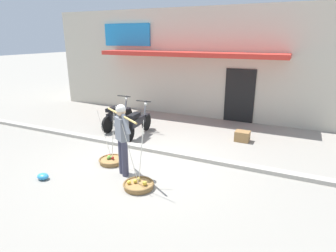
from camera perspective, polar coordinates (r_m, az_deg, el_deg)
name	(u,v)px	position (r m, az deg, el deg)	size (l,w,h in m)	color
ground_plane	(147,162)	(7.45, -4.30, -7.18)	(90.00, 90.00, 0.00)	gray
sidewalk_curb	(159,151)	(7.99, -1.84, -4.98)	(20.00, 0.24, 0.10)	#AEA89C
fruit_vendor	(122,135)	(6.49, -9.24, -1.87)	(1.30, 0.84, 1.70)	#38384C
fruit_basket_left_side	(139,185)	(6.23, -5.97, -11.69)	(0.67, 0.67, 1.45)	#9E7542
fruit_basket_right_side	(112,160)	(7.48, -11.27, -6.76)	(0.67, 0.67, 1.45)	#9E7542
motorcycle_nearest_shop	(117,116)	(10.14, -10.21, 2.05)	(0.54, 1.82, 1.09)	black
motorcycle_second_in_row	(138,123)	(9.21, -6.17, 0.67)	(0.54, 1.82, 1.09)	black
storefront_building	(211,60)	(13.73, 8.58, 13.12)	(13.00, 6.00, 4.20)	beige
plastic_litter_bag	(43,176)	(7.14, -23.94, -9.29)	(0.28, 0.22, 0.14)	#3393D1
wooden_crate	(242,136)	(9.09, 14.77, -2.00)	(0.44, 0.36, 0.32)	olive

